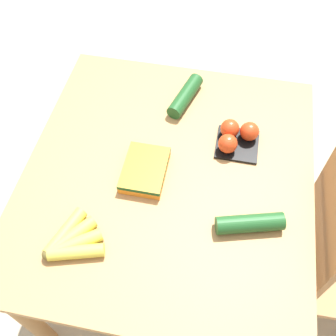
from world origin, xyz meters
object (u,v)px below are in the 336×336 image
at_px(cucumber_far, 185,96).
at_px(cucumber_near, 250,223).
at_px(banana_bunch, 71,242).
at_px(tomato_pack, 236,136).
at_px(carrot_bag, 145,169).

bearing_deg(cucumber_far, cucumber_near, 29.77).
relative_size(banana_bunch, cucumber_near, 0.85).
relative_size(cucumber_near, cucumber_far, 1.00).
height_order(banana_bunch, cucumber_near, cucumber_near).
relative_size(tomato_pack, carrot_bag, 0.78).
bearing_deg(cucumber_far, banana_bunch, -19.58).
xyz_separation_m(banana_bunch, cucumber_far, (-0.65, 0.23, 0.01)).
bearing_deg(carrot_bag, banana_bunch, -28.13).
xyz_separation_m(tomato_pack, cucumber_near, (0.32, 0.07, -0.01)).
xyz_separation_m(tomato_pack, carrot_bag, (0.19, -0.28, -0.01)).
xyz_separation_m(carrot_bag, cucumber_near, (0.13, 0.36, 0.00)).
distance_m(banana_bunch, carrot_bag, 0.33).
xyz_separation_m(banana_bunch, carrot_bag, (-0.29, 0.16, 0.00)).
relative_size(banana_bunch, carrot_bag, 0.96).
distance_m(tomato_pack, cucumber_far, 0.27).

